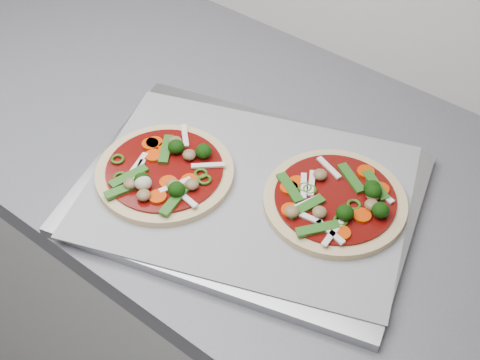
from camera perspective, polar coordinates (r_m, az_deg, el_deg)
The scene contains 6 objects.
base_cabinet at distance 1.47m, azimuth -6.51°, elevation -7.26°, with size 3.60×0.60×0.86m, color silver.
countertop at distance 1.15m, azimuth -8.35°, elevation 6.40°, with size 3.60×0.60×0.04m, color slate.
baking_tray at distance 0.95m, azimuth 0.67°, elevation -1.21°, with size 0.46×0.34×0.02m, color #97989D.
parchment at distance 0.94m, azimuth 0.68°, elevation -0.85°, with size 0.44×0.32×0.00m, color gray.
pizza_left at distance 0.95m, azimuth -6.44°, elevation 0.69°, with size 0.22×0.22×0.03m.
pizza_right at distance 0.92m, azimuth 8.25°, elevation -1.73°, with size 0.22×0.22×0.03m.
Camera 1 is at (0.67, 0.71, 1.60)m, focal length 50.00 mm.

